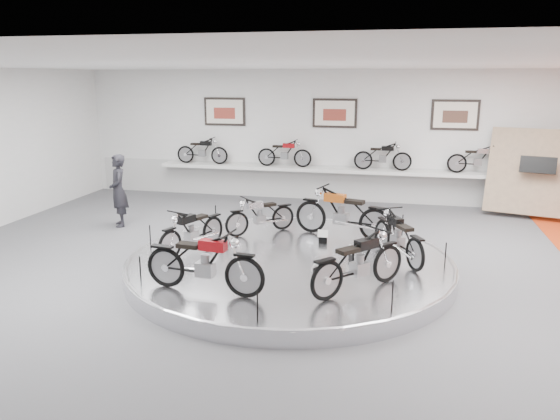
% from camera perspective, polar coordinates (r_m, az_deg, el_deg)
% --- Properties ---
extents(floor, '(16.00, 16.00, 0.00)m').
position_cam_1_polar(floor, '(10.65, 0.68, -7.04)').
color(floor, '#535356').
rests_on(floor, ground).
extents(ceiling, '(16.00, 16.00, 0.00)m').
position_cam_1_polar(ceiling, '(9.95, 0.75, 15.02)').
color(ceiling, white).
rests_on(ceiling, wall_back).
extents(wall_back, '(16.00, 0.00, 16.00)m').
position_cam_1_polar(wall_back, '(16.96, 5.70, 7.68)').
color(wall_back, white).
rests_on(wall_back, floor).
extents(wall_front, '(16.00, 0.00, 16.00)m').
position_cam_1_polar(wall_front, '(3.87, -22.28, -14.84)').
color(wall_front, white).
rests_on(wall_front, floor).
extents(dado_band, '(15.68, 0.04, 1.10)m').
position_cam_1_polar(dado_band, '(17.15, 5.57, 2.85)').
color(dado_band, '#BCBCBA').
rests_on(dado_band, floor).
extents(display_platform, '(6.40, 6.40, 0.30)m').
position_cam_1_polar(display_platform, '(10.87, 1.01, -5.75)').
color(display_platform, silver).
rests_on(display_platform, floor).
extents(platform_rim, '(6.40, 6.40, 0.10)m').
position_cam_1_polar(platform_rim, '(10.83, 1.02, -5.15)').
color(platform_rim, '#B2B2BA').
rests_on(platform_rim, display_platform).
extents(shelf, '(11.00, 0.55, 0.10)m').
position_cam_1_polar(shelf, '(16.80, 5.49, 4.18)').
color(shelf, silver).
rests_on(shelf, wall_back).
extents(poster_left, '(1.35, 0.06, 0.88)m').
position_cam_1_polar(poster_left, '(17.63, -5.80, 10.19)').
color(poster_left, white).
rests_on(poster_left, wall_back).
extents(poster_center, '(1.35, 0.06, 0.88)m').
position_cam_1_polar(poster_center, '(16.86, 5.73, 10.03)').
color(poster_center, white).
rests_on(poster_center, wall_back).
extents(poster_right, '(1.35, 0.06, 0.88)m').
position_cam_1_polar(poster_right, '(16.79, 17.83, 9.44)').
color(poster_right, white).
rests_on(poster_right, wall_back).
extents(display_panel, '(2.56, 1.52, 2.30)m').
position_cam_1_polar(display_panel, '(16.42, 25.02, 3.61)').
color(display_panel, tan).
rests_on(display_panel, floor).
extents(shelf_bike_a, '(1.22, 0.43, 0.73)m').
position_cam_1_polar(shelf_bike_a, '(17.75, -8.13, 5.98)').
color(shelf_bike_a, black).
rests_on(shelf_bike_a, shelf).
extents(shelf_bike_b, '(1.22, 0.43, 0.73)m').
position_cam_1_polar(shelf_bike_b, '(16.98, 0.47, 5.77)').
color(shelf_bike_b, maroon).
rests_on(shelf_bike_b, shelf).
extents(shelf_bike_c, '(1.22, 0.43, 0.73)m').
position_cam_1_polar(shelf_bike_c, '(16.61, 10.68, 5.35)').
color(shelf_bike_c, black).
rests_on(shelf_bike_c, shelf).
extents(shelf_bike_d, '(1.22, 0.43, 0.73)m').
position_cam_1_polar(shelf_bike_d, '(16.74, 19.97, 4.83)').
color(shelf_bike_d, silver).
rests_on(shelf_bike_d, shelf).
extents(bike_a, '(1.30, 1.72, 0.97)m').
position_cam_1_polar(bike_a, '(10.79, 12.26, -2.69)').
color(bike_a, black).
rests_on(bike_a, display_platform).
extents(bike_b, '(2.03, 1.17, 1.13)m').
position_cam_1_polar(bike_b, '(12.11, 6.53, -0.26)').
color(bike_b, '#AA4B12').
rests_on(bike_b, display_platform).
extents(bike_c, '(1.45, 1.39, 0.87)m').
position_cam_1_polar(bike_c, '(12.36, -2.06, -0.50)').
color(bike_c, silver).
rests_on(bike_c, display_platform).
extents(bike_d, '(1.09, 1.68, 0.93)m').
position_cam_1_polar(bike_d, '(11.16, -9.18, -2.09)').
color(bike_d, black).
rests_on(bike_d, display_platform).
extents(bike_e, '(1.87, 0.83, 1.06)m').
position_cam_1_polar(bike_e, '(9.06, -7.95, -5.37)').
color(bike_e, maroon).
rests_on(bike_e, display_platform).
extents(bike_f, '(1.60, 1.70, 1.02)m').
position_cam_1_polar(bike_f, '(9.13, 8.24, -5.39)').
color(bike_f, black).
rests_on(bike_f, display_platform).
extents(visitor, '(0.75, 0.81, 1.87)m').
position_cam_1_polar(visitor, '(14.61, -16.53, 1.96)').
color(visitor, black).
rests_on(visitor, floor).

